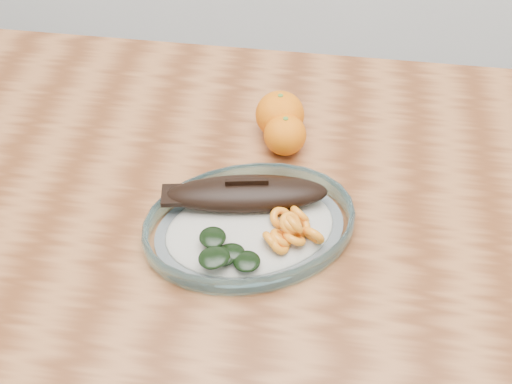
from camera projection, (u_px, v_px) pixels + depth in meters
The scene contains 4 objects.
dining_table at pixel (273, 248), 1.00m from camera, with size 1.20×0.80×0.75m.
plated_meal at pixel (250, 223), 0.89m from camera, with size 0.69×0.69×0.08m.
orange_left at pixel (280, 115), 1.02m from camera, with size 0.08×0.08×0.08m, color orange.
orange_right at pixel (285, 135), 0.99m from camera, with size 0.07×0.07×0.07m, color orange.
Camera 1 is at (0.06, -0.64, 1.43)m, focal length 45.00 mm.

